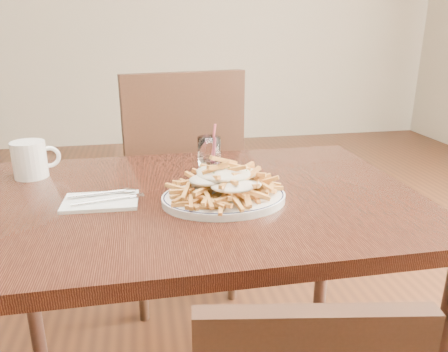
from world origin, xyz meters
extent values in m
cube|color=black|center=(0.00, 0.00, 0.73)|extent=(1.20, 0.80, 0.04)
cylinder|color=black|center=(-0.55, 0.35, 0.35)|extent=(0.05, 0.05, 0.71)
cylinder|color=black|center=(0.55, 0.35, 0.35)|extent=(0.05, 0.05, 0.71)
cube|color=black|center=(-0.01, 0.74, 0.48)|extent=(0.55, 0.55, 0.04)
cube|color=black|center=(0.04, 0.53, 0.76)|extent=(0.47, 0.14, 0.51)
cylinder|color=black|center=(0.15, 0.98, 0.23)|extent=(0.04, 0.04, 0.46)
cylinder|color=black|center=(-0.24, 0.90, 0.23)|extent=(0.04, 0.04, 0.46)
cylinder|color=black|center=(0.23, 0.59, 0.23)|extent=(0.04, 0.04, 0.46)
cylinder|color=black|center=(-0.16, 0.50, 0.23)|extent=(0.04, 0.04, 0.46)
torus|color=black|center=(0.07, -0.07, 0.77)|extent=(0.36, 0.36, 0.01)
ellipsoid|color=#F0E4CF|center=(0.07, -0.07, 0.83)|extent=(0.23, 0.21, 0.03)
cube|color=white|center=(-0.24, -0.02, 0.75)|extent=(0.19, 0.13, 0.01)
cylinder|color=white|center=(0.07, 0.17, 0.81)|extent=(0.07, 0.07, 0.11)
cylinder|color=white|center=(0.07, 0.17, 0.77)|extent=(0.06, 0.06, 0.04)
cylinder|color=#FB5F7C|center=(0.08, 0.18, 0.83)|extent=(0.02, 0.04, 0.15)
cylinder|color=white|center=(-0.46, 0.23, 0.80)|extent=(0.10, 0.10, 0.11)
torus|color=white|center=(-0.40, 0.25, 0.80)|extent=(0.07, 0.03, 0.07)
camera|label=1|loc=(-0.12, -1.08, 1.18)|focal=35.00mm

